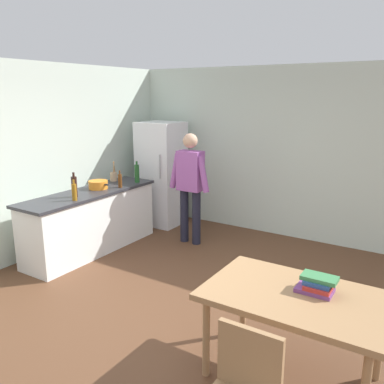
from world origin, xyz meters
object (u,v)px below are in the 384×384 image
Objects in this scene: refrigerator at (162,174)px; bottle_wine_green at (137,173)px; person at (190,181)px; bottle_beer_brown at (120,180)px; cooking_pot at (98,185)px; bottle_wine_dark at (74,186)px; bottle_oil_amber at (74,192)px; book_stack at (317,285)px; dining_table at (295,303)px; utensil_jar at (114,176)px.

bottle_wine_green is (0.08, -0.76, 0.15)m from refrigerator.
bottle_beer_brown is (-0.85, -0.62, 0.03)m from person.
bottle_wine_dark is at bearing -80.79° from cooking_pot.
person is at bearing 60.83° from bottle_oil_amber.
refrigerator is at bearing 85.19° from cooking_pot.
person is at bearing -30.23° from refrigerator.
bottle_wine_dark is (-0.98, -1.38, 0.07)m from person.
bottle_wine_green is 0.41m from bottle_beer_brown.
dining_table is at bearing -139.62° from book_stack.
person is 6.07× the size of bottle_oil_amber.
bottle_beer_brown is at bearing -143.86° from person.
refrigerator is at bearing 149.77° from person.
refrigerator reaches higher than person.
person is at bearing 36.14° from bottle_beer_brown.
bottle_oil_amber is at bearing -119.17° from person.
book_stack is at bearing -9.02° from bottle_oil_amber.
refrigerator is at bearing 71.28° from utensil_jar.
bottle_beer_brown is at bearing -87.69° from bottle_wine_green.
person is 1.21× the size of dining_table.
refrigerator is 4.50× the size of cooking_pot.
dining_table is 5.00× the size of bottle_oil_amber.
book_stack is (0.13, 0.11, 0.14)m from dining_table.
cooking_pot is (-1.07, -0.85, -0.02)m from person.
book_stack is at bearing -24.53° from utensil_jar.
person is at bearing 38.64° from cooking_pot.
person is 4.25× the size of cooking_pot.
refrigerator is at bearing 93.02° from bottle_oil_amber.
bottle_wine_dark is at bearing 166.99° from dining_table.
dining_table is 4.64× the size of book_stack.
bottle_wine_green reaches higher than bottle_beer_brown.
bottle_beer_brown is at bearing -35.71° from utensil_jar.
person reaches higher than book_stack.
bottle_wine_green is at bearing 84.22° from bottle_wine_dark.
bottle_oil_amber is at bearing -70.83° from cooking_pot.
cooking_pot is at bearing 161.60° from book_stack.
bottle_oil_amber is (0.23, -0.65, 0.06)m from cooking_pot.
bottle_beer_brown is at bearing 90.49° from bottle_oil_amber.
utensil_jar is at bearing -165.14° from person.
cooking_pot is 1.43× the size of bottle_oil_amber.
bottle_wine_green and bottle_wine_dark have the same top height.
refrigerator is 5.29× the size of bottle_wine_dark.
bottle_oil_amber is (0.41, -1.18, 0.04)m from utensil_jar.
refrigerator reaches higher than bottle_oil_amber.
utensil_jar is at bearing 109.17° from bottle_oil_amber.
bottle_beer_brown is 0.93× the size of bottle_oil_amber.
person is 5.00× the size of bottle_wine_dark.
bottle_wine_dark is (-3.33, 0.77, 0.37)m from dining_table.
person is 3.20m from dining_table.
cooking_pot is at bearing 109.17° from bottle_oil_amber.
person reaches higher than bottle_wine_dark.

